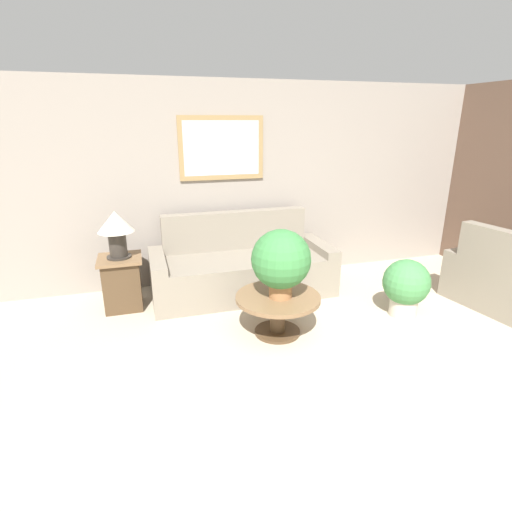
% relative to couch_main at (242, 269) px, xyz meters
% --- Properties ---
extents(ground_plane, '(20.00, 20.00, 0.00)m').
position_rel_couch_main_xyz_m(ground_plane, '(0.59, -2.80, -0.32)').
color(ground_plane, '#BCAD93').
extents(wall_back, '(7.85, 0.09, 2.60)m').
position_rel_couch_main_xyz_m(wall_back, '(0.58, 0.56, 0.99)').
color(wall_back, gray).
rests_on(wall_back, ground_plane).
extents(couch_main, '(2.26, 0.91, 0.99)m').
position_rel_couch_main_xyz_m(couch_main, '(0.00, 0.00, 0.00)').
color(couch_main, gray).
rests_on(couch_main, ground_plane).
extents(armchair, '(1.14, 1.23, 0.99)m').
position_rel_couch_main_xyz_m(armchair, '(2.91, -1.25, -0.01)').
color(armchair, gray).
rests_on(armchair, ground_plane).
extents(coffee_table, '(0.86, 0.86, 0.42)m').
position_rel_couch_main_xyz_m(coffee_table, '(0.08, -1.13, -0.01)').
color(coffee_table, '#4C3823').
rests_on(coffee_table, ground_plane).
extents(side_table, '(0.49, 0.49, 0.62)m').
position_rel_couch_main_xyz_m(side_table, '(-1.45, -0.04, 0.00)').
color(side_table, '#4C3823').
rests_on(side_table, ground_plane).
extents(table_lamp, '(0.40, 0.40, 0.54)m').
position_rel_couch_main_xyz_m(table_lamp, '(-1.45, -0.04, 0.66)').
color(table_lamp, '#2D2823').
rests_on(table_lamp, side_table).
extents(potted_plant_on_table, '(0.59, 0.59, 0.69)m').
position_rel_couch_main_xyz_m(potted_plant_on_table, '(0.10, -1.15, 0.49)').
color(potted_plant_on_table, '#9E6B42').
rests_on(potted_plant_on_table, coffee_table).
extents(potted_plant_floor, '(0.52, 0.52, 0.66)m').
position_rel_couch_main_xyz_m(potted_plant_floor, '(1.59, -1.15, 0.05)').
color(potted_plant_floor, beige).
rests_on(potted_plant_floor, ground_plane).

